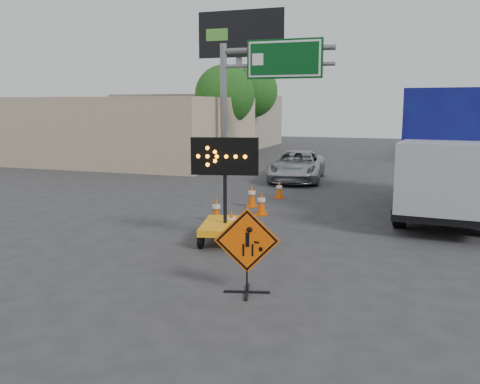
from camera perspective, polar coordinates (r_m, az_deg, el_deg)
The scene contains 16 objects.
ground at distance 10.83m, azimuth -4.65°, elevation -10.10°, with size 100.00×100.00×0.00m, color #2D2D30.
storefront_left_near at distance 34.54m, azimuth -12.23°, elevation 6.47°, with size 14.00×10.00×4.00m, color tan.
storefront_left_far at distance 47.39m, azimuth -4.24°, elevation 7.61°, with size 12.00×10.00×4.40m, color #A59A8A.
highway_gantry at distance 28.63m, azimuth 2.13°, elevation 12.27°, with size 6.18×0.38×6.90m.
billboard at distance 37.53m, azimuth 0.06°, elevation 15.07°, with size 6.10×0.54×9.85m.
tree_left_near at distance 33.60m, azimuth -1.64°, elevation 10.29°, with size 3.71×3.71×6.03m.
tree_left_far at distance 41.47m, azimuth 1.15°, elevation 10.71°, with size 4.10×4.10×6.66m.
construction_sign at distance 10.23m, azimuth 0.75°, elevation -6.05°, with size 1.22×0.87×1.67m.
arrow_board at distance 14.05m, azimuth -1.59°, elevation -2.89°, with size 1.72×2.16×2.76m.
pickup_truck at distance 25.57m, azimuth 6.11°, elevation 2.79°, with size 2.35×5.09×1.42m, color #B0B2B7.
box_truck at distance 19.04m, azimuth 21.68°, elevation 3.39°, with size 3.24×8.74×4.07m.
cone_a at distance 14.52m, azimuth -0.92°, elevation -3.40°, with size 0.43×0.43×0.79m.
cone_b at distance 16.48m, azimuth -2.56°, elevation -1.91°, with size 0.51×0.51×0.77m.
cone_c at distance 17.53m, azimuth 2.30°, elevation -1.19°, with size 0.46×0.46×0.80m.
cone_d at distance 18.93m, azimuth 1.27°, elevation -0.39°, with size 0.51×0.51×0.80m.
cone_e at distance 20.74m, azimuth 4.21°, elevation 0.29°, with size 0.42×0.42×0.69m.
Camera 1 is at (4.26, -9.28, 3.59)m, focal length 40.00 mm.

